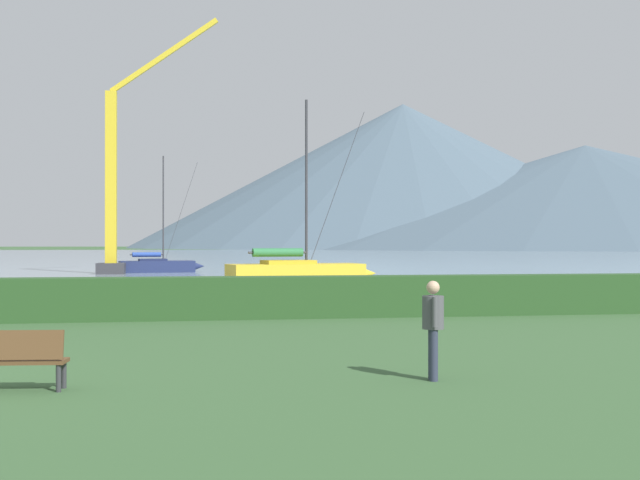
% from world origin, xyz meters
% --- Properties ---
extents(harbor_water, '(320.00, 246.00, 0.00)m').
position_xyz_m(harbor_water, '(0.00, 137.00, 0.00)').
color(harbor_water, '#8499A8').
rests_on(harbor_water, ground_plane).
extents(sailboat_slip_2, '(8.56, 3.79, 10.06)m').
position_xyz_m(sailboat_slip_2, '(11.49, 30.02, 0.69)').
color(sailboat_slip_2, gold).
rests_on(sailboat_slip_2, harbor_water).
extents(sailboat_slip_4, '(6.66, 2.82, 9.02)m').
position_xyz_m(sailboat_slip_4, '(3.48, 50.54, 0.55)').
color(sailboat_slip_4, navy).
rests_on(sailboat_slip_4, harbor_water).
extents(park_bench_near_path, '(1.69, 0.64, 0.95)m').
position_xyz_m(park_bench_near_path, '(2.77, -0.57, 0.53)').
color(park_bench_near_path, brown).
rests_on(park_bench_near_path, ground_plane).
extents(person_seated_viewer, '(0.36, 0.56, 1.65)m').
position_xyz_m(person_seated_viewer, '(9.47, -0.66, 0.97)').
color(person_seated_viewer, '#2D3347').
rests_on(person_seated_viewer, ground_plane).
extents(dock_crane, '(8.79, 2.00, 19.13)m').
position_xyz_m(dock_crane, '(0.55, 47.81, 6.28)').
color(dock_crane, '#333338').
rests_on(dock_crane, ground_plane).
extents(distant_hill_west_ridge, '(252.50, 252.50, 67.09)m').
position_xyz_m(distant_hill_west_ridge, '(106.68, 355.10, 33.54)').
color(distant_hill_west_ridge, '#4C6070').
rests_on(distant_hill_west_ridge, ground_plane).
extents(distant_hill_central_peak, '(296.79, 296.79, 44.65)m').
position_xyz_m(distant_hill_central_peak, '(177.69, 316.24, 22.32)').
color(distant_hill_central_peak, '#4C6070').
rests_on(distant_hill_central_peak, ground_plane).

